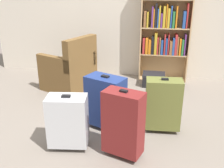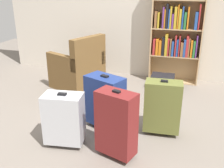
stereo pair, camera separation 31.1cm
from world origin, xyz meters
TOP-DOWN VIEW (x-y plane):
  - ground_plane at (0.00, 0.00)m, footprint 8.91×8.91m
  - back_wall at (0.00, 2.06)m, footprint 5.09×0.10m
  - bookshelf at (0.76, 1.87)m, footprint 0.86×0.26m
  - armchair at (-0.77, 1.14)m, footprint 0.92×0.92m
  - mug at (-0.21, 0.99)m, footprint 0.12×0.08m
  - storage_box at (0.62, 1.51)m, footprint 0.39×0.31m
  - suitcase_dark_red at (0.36, -0.56)m, footprint 0.44×0.32m
  - suitcase_silver at (-0.23, -0.51)m, footprint 0.44×0.30m
  - suitcase_olive at (0.76, 0.02)m, footprint 0.43×0.25m
  - suitcase_navy_blue at (0.08, -0.03)m, footprint 0.52×0.41m

SIDE VIEW (x-z plane):
  - ground_plane at x=0.00m, z-range 0.00..0.00m
  - mug at x=-0.21m, z-range 0.00..0.10m
  - storage_box at x=0.62m, z-range 0.01..0.23m
  - armchair at x=-0.77m, z-range -0.13..0.77m
  - suitcase_silver at x=-0.23m, z-range 0.01..0.63m
  - suitcase_olive at x=0.76m, z-range 0.01..0.69m
  - suitcase_navy_blue at x=0.08m, z-range 0.01..0.70m
  - suitcase_dark_red at x=0.36m, z-range 0.01..0.75m
  - bookshelf at x=0.76m, z-range 0.08..1.97m
  - back_wall at x=0.00m, z-range 0.00..2.60m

